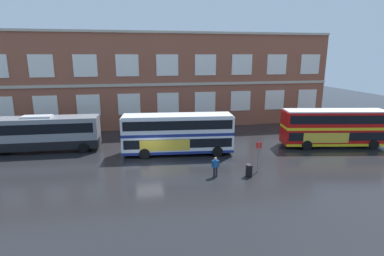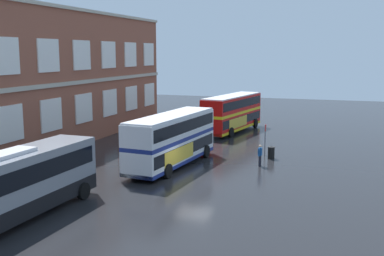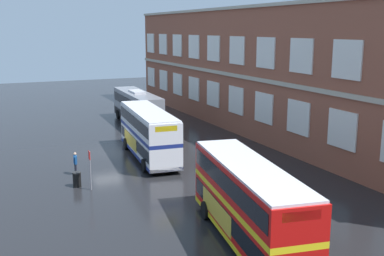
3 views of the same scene
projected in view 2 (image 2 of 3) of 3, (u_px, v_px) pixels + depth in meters
ground_plane at (167, 177)px, 33.15m from camera, size 120.00×120.00×0.00m
double_decker_near at (172, 139)px, 35.94m from camera, size 11.19×3.64×4.07m
double_decker_middle at (232, 113)px, 51.72m from camera, size 11.28×4.41×4.07m
touring_coach at (11, 187)px, 24.00m from camera, size 12.09×3.23×3.80m
waiting_passenger at (260, 154)px, 36.12m from camera, size 0.64×0.28×1.70m
bus_stand_flag at (265, 137)px, 39.69m from camera, size 0.44×0.10×2.70m
station_litter_bin at (271, 153)px, 38.65m from camera, size 0.60×0.60×1.03m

